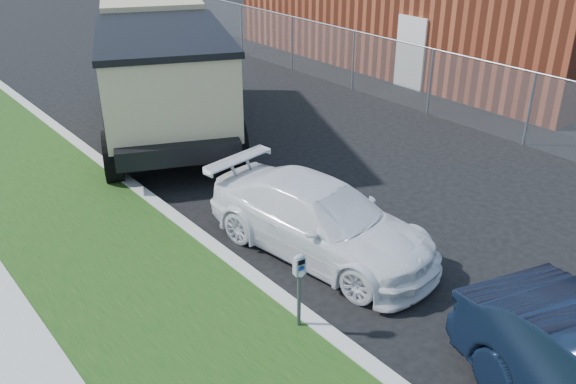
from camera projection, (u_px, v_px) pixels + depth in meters
ground at (384, 240)px, 10.88m from camera, size 120.00×120.00×0.00m
streetside at (30, 302)px, 9.13m from camera, size 6.12×50.00×0.15m
chainlink_fence at (354, 49)px, 18.57m from camera, size 0.06×30.06×30.00m
parking_meter at (299, 275)px, 8.18m from camera, size 0.18×0.13×1.17m
white_wagon at (319, 219)px, 10.29m from camera, size 2.39×4.51×1.24m
dump_truck at (161, 67)px, 15.23m from camera, size 5.47×7.88×2.91m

